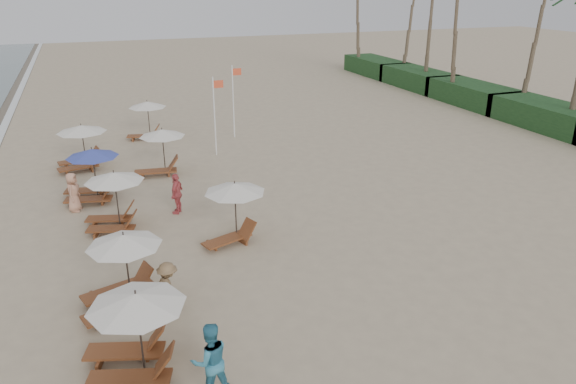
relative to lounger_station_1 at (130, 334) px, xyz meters
name	(u,v)px	position (x,y,z in m)	size (l,w,h in m)	color
ground	(340,322)	(5.65, 0.08, -1.12)	(160.00, 160.00, 0.00)	tan
shrub_hedge	(549,116)	(27.65, 14.58, -0.32)	(3.20, 53.00, 1.60)	#193D1C
lounger_station_1	(130,334)	(0.00, 0.00, 0.00)	(2.69, 2.41, 2.20)	brown
lounger_station_2	(119,274)	(-0.03, 3.05, -0.03)	(2.60, 2.40, 2.32)	brown
lounger_station_3	(112,199)	(0.16, 8.72, 0.09)	(2.48, 2.23, 2.28)	brown
lounger_station_4	(89,176)	(-0.56, 12.12, 0.00)	(2.61, 2.27, 2.30)	brown
lounger_station_5	(79,146)	(-0.89, 16.75, 0.06)	(2.71, 2.44, 2.25)	brown
inland_station_0	(232,206)	(4.15, 6.01, 0.31)	(2.63, 2.24, 2.22)	brown
inland_station_1	(159,148)	(2.77, 14.41, 0.21)	(2.77, 2.24, 2.22)	brown
inland_station_2	(145,115)	(2.95, 21.27, 0.30)	(2.64, 2.24, 2.22)	brown
beachgoer_mid_a	(210,360)	(1.62, -1.39, -0.18)	(0.91, 0.71, 1.88)	teal
beachgoer_mid_b	(169,288)	(1.25, 2.26, -0.32)	(1.04, 0.60, 1.61)	brown
beachgoer_far_a	(177,193)	(2.72, 9.36, -0.26)	(1.01, 0.42, 1.72)	#C85054
beachgoer_far_b	(73,192)	(-1.26, 11.10, -0.29)	(0.82, 0.53, 1.67)	tan
flag_pole_near	(215,112)	(6.14, 16.57, 1.25)	(0.60, 0.08, 4.27)	silver
flag_pole_far	(234,98)	(8.03, 19.67, 1.29)	(0.60, 0.08, 4.35)	silver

